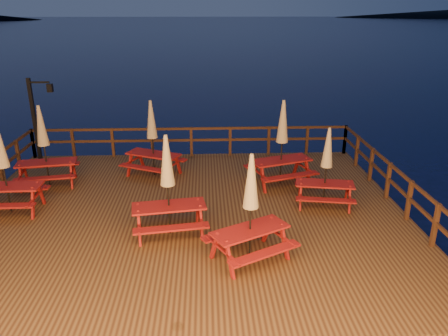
# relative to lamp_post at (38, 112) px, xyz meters

# --- Properties ---
(ground) EXTENTS (500.00, 500.00, 0.00)m
(ground) POSITION_rel_lamp_post_xyz_m (5.39, -4.55, -2.20)
(ground) COLOR black
(ground) RESTS_ON ground
(deck) EXTENTS (12.00, 10.00, 0.40)m
(deck) POSITION_rel_lamp_post_xyz_m (5.39, -4.55, -2.00)
(deck) COLOR #432615
(deck) RESTS_ON ground
(deck_piles) EXTENTS (11.44, 9.44, 1.40)m
(deck_piles) POSITION_rel_lamp_post_xyz_m (5.39, -4.55, -2.50)
(deck_piles) COLOR #341E10
(deck_piles) RESTS_ON ground
(railing) EXTENTS (11.80, 9.75, 1.10)m
(railing) POSITION_rel_lamp_post_xyz_m (5.39, -2.77, -1.03)
(railing) COLOR #341E10
(railing) RESTS_ON deck
(lamp_post) EXTENTS (0.85, 0.18, 3.00)m
(lamp_post) POSITION_rel_lamp_post_xyz_m (0.00, 0.00, 0.00)
(lamp_post) COLOR black
(lamp_post) RESTS_ON deck
(picnic_table_0) EXTENTS (2.20, 2.08, 2.48)m
(picnic_table_0) POSITION_rel_lamp_post_xyz_m (6.88, -6.98, -0.51)
(picnic_table_0) COLOR maroon
(picnic_table_0) RESTS_ON deck
(picnic_table_1) EXTENTS (1.98, 1.72, 2.55)m
(picnic_table_1) POSITION_rel_lamp_post_xyz_m (5.01, -5.74, -0.47)
(picnic_table_1) COLOR maroon
(picnic_table_1) RESTS_ON deck
(picnic_table_2) EXTENTS (2.28, 2.07, 2.69)m
(picnic_table_2) POSITION_rel_lamp_post_xyz_m (8.29, -2.61, -0.40)
(picnic_table_2) COLOR maroon
(picnic_table_2) RESTS_ON deck
(picnic_table_3) EXTENTS (1.80, 1.57, 2.28)m
(picnic_table_3) POSITION_rel_lamp_post_xyz_m (9.25, -4.29, -0.61)
(picnic_table_3) COLOR maroon
(picnic_table_3) RESTS_ON deck
(picnic_table_4) EXTENTS (2.23, 2.08, 2.53)m
(picnic_table_4) POSITION_rel_lamp_post_xyz_m (4.20, -1.69, -0.48)
(picnic_table_4) COLOR maroon
(picnic_table_4) RESTS_ON deck
(picnic_table_5) EXTENTS (1.99, 1.73, 2.55)m
(picnic_table_5) POSITION_rel_lamp_post_xyz_m (0.95, -2.40, -0.47)
(picnic_table_5) COLOR maroon
(picnic_table_5) RESTS_ON deck
(picnic_table_6) EXTENTS (1.81, 1.49, 2.56)m
(picnic_table_6) POSITION_rel_lamp_post_xyz_m (0.54, -4.32, -0.46)
(picnic_table_6) COLOR maroon
(picnic_table_6) RESTS_ON deck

